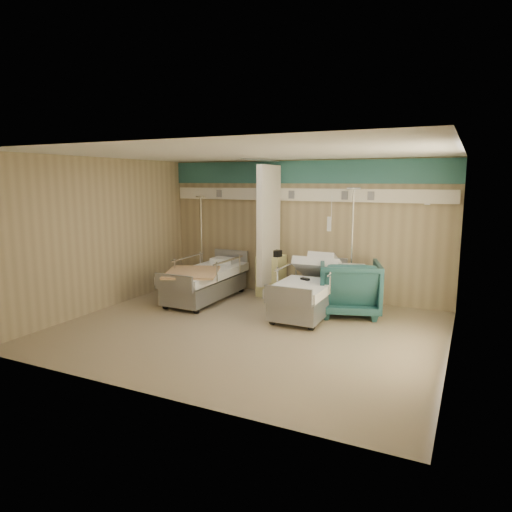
{
  "coord_description": "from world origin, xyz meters",
  "views": [
    {
      "loc": [
        3.19,
        -6.33,
        2.39
      ],
      "look_at": [
        -0.14,
        0.6,
        1.11
      ],
      "focal_mm": 32.0,
      "sensor_mm": 36.0,
      "label": 1
    }
  ],
  "objects_px": {
    "bed_left": "(206,285)",
    "bedside_cabinet": "(271,276)",
    "iv_stand_left": "(202,269)",
    "iv_stand_right": "(351,281)",
    "visitor_armchair": "(349,287)",
    "bed_right": "(309,297)"
  },
  "relations": [
    {
      "from": "bed_right",
      "to": "visitor_armchair",
      "type": "height_order",
      "value": "visitor_armchair"
    },
    {
      "from": "iv_stand_left",
      "to": "iv_stand_right",
      "type": "bearing_deg",
      "value": 0.32
    },
    {
      "from": "bedside_cabinet",
      "to": "iv_stand_left",
      "type": "bearing_deg",
      "value": -179.38
    },
    {
      "from": "bed_right",
      "to": "bedside_cabinet",
      "type": "bearing_deg",
      "value": 141.95
    },
    {
      "from": "bedside_cabinet",
      "to": "visitor_armchair",
      "type": "distance_m",
      "value": 1.9
    },
    {
      "from": "iv_stand_left",
      "to": "bedside_cabinet",
      "type": "bearing_deg",
      "value": 0.62
    },
    {
      "from": "bed_left",
      "to": "bedside_cabinet",
      "type": "height_order",
      "value": "bedside_cabinet"
    },
    {
      "from": "bedside_cabinet",
      "to": "iv_stand_right",
      "type": "xyz_separation_m",
      "value": [
        1.67,
        0.0,
        0.04
      ]
    },
    {
      "from": "bed_right",
      "to": "bedside_cabinet",
      "type": "height_order",
      "value": "bedside_cabinet"
    },
    {
      "from": "iv_stand_left",
      "to": "bed_left",
      "type": "bearing_deg",
      "value": -54.23
    },
    {
      "from": "visitor_armchair",
      "to": "iv_stand_left",
      "type": "height_order",
      "value": "iv_stand_left"
    },
    {
      "from": "bed_left",
      "to": "bedside_cabinet",
      "type": "distance_m",
      "value": 1.39
    },
    {
      "from": "bedside_cabinet",
      "to": "visitor_armchair",
      "type": "bearing_deg",
      "value": -18.73
    },
    {
      "from": "bed_right",
      "to": "bed_left",
      "type": "relative_size",
      "value": 1.0
    },
    {
      "from": "bedside_cabinet",
      "to": "iv_stand_right",
      "type": "relative_size",
      "value": 0.38
    },
    {
      "from": "bedside_cabinet",
      "to": "iv_stand_left",
      "type": "xyz_separation_m",
      "value": [
        -1.69,
        -0.02,
        -0.01
      ]
    },
    {
      "from": "visitor_armchair",
      "to": "bed_left",
      "type": "bearing_deg",
      "value": -11.98
    },
    {
      "from": "bedside_cabinet",
      "to": "iv_stand_right",
      "type": "distance_m",
      "value": 1.67
    },
    {
      "from": "bedside_cabinet",
      "to": "bed_right",
      "type": "bearing_deg",
      "value": -38.05
    },
    {
      "from": "iv_stand_right",
      "to": "visitor_armchair",
      "type": "bearing_deg",
      "value": -78.13
    },
    {
      "from": "bed_left",
      "to": "iv_stand_right",
      "type": "distance_m",
      "value": 2.87
    },
    {
      "from": "bed_left",
      "to": "iv_stand_right",
      "type": "bearing_deg",
      "value": 18.31
    }
  ]
}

